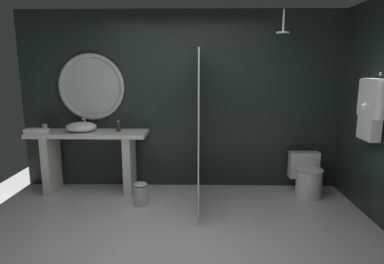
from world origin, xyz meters
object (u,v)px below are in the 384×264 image
object	(u,v)px
vessel_sink	(81,127)
soap_dispenser	(118,126)
hanging_bathrobe	(371,106)
waste_bin	(140,193)
tumbler_cup	(45,128)
rain_shower_head	(283,30)
folded_hand_towel	(36,131)
round_wall_mirror	(91,87)
toilet	(307,177)

from	to	relation	value
vessel_sink	soap_dispenser	bearing A→B (deg)	5.80
hanging_bathrobe	waste_bin	world-z (taller)	hanging_bathrobe
tumbler_cup	waste_bin	xyz separation A→B (m)	(1.44, -0.51, -0.78)
rain_shower_head	waste_bin	xyz separation A→B (m)	(-1.82, -0.22, -2.09)
waste_bin	folded_hand_towel	bearing A→B (deg)	167.65
tumbler_cup	round_wall_mirror	size ratio (longest dim) A/B	0.11
rain_shower_head	toilet	xyz separation A→B (m)	(0.49, 0.18, -1.98)
folded_hand_towel	toilet	bearing A→B (deg)	1.16
round_wall_mirror	waste_bin	bearing A→B (deg)	-42.02
tumbler_cup	waste_bin	size ratio (longest dim) A/B	0.34
folded_hand_towel	vessel_sink	bearing A→B (deg)	14.90
rain_shower_head	waste_bin	size ratio (longest dim) A/B	0.94
soap_dispenser	folded_hand_towel	xyz separation A→B (m)	(-1.09, -0.21, -0.03)
waste_bin	tumbler_cup	bearing A→B (deg)	160.65
tumbler_cup	hanging_bathrobe	bearing A→B (deg)	-10.79
round_wall_mirror	folded_hand_towel	size ratio (longest dim) A/B	3.33
rain_shower_head	hanging_bathrobe	xyz separation A→B (m)	(0.92, -0.51, -0.90)
soap_dispenser	toilet	world-z (taller)	soap_dispenser
hanging_bathrobe	folded_hand_towel	bearing A→B (deg)	171.72
round_wall_mirror	hanging_bathrobe	world-z (taller)	round_wall_mirror
soap_dispenser	hanging_bathrobe	size ratio (longest dim) A/B	0.20
vessel_sink	soap_dispenser	xyz separation A→B (m)	(0.52, 0.05, 0.00)
waste_bin	soap_dispenser	bearing A→B (deg)	126.03
waste_bin	vessel_sink	bearing A→B (deg)	152.20
waste_bin	toilet	bearing A→B (deg)	9.84
round_wall_mirror	tumbler_cup	bearing A→B (deg)	-161.11
soap_dispenser	tumbler_cup	bearing A→B (deg)	-178.79
vessel_sink	round_wall_mirror	xyz separation A→B (m)	(0.10, 0.25, 0.55)
vessel_sink	rain_shower_head	distance (m)	3.02
tumbler_cup	round_wall_mirror	xyz separation A→B (m)	(0.64, 0.22, 0.57)
tumbler_cup	soap_dispenser	distance (m)	1.06
round_wall_mirror	rain_shower_head	size ratio (longest dim) A/B	3.30
tumbler_cup	folded_hand_towel	bearing A→B (deg)	-100.99
rain_shower_head	hanging_bathrobe	distance (m)	1.39
round_wall_mirror	rain_shower_head	distance (m)	2.77
soap_dispenser	waste_bin	world-z (taller)	soap_dispenser
vessel_sink	toilet	xyz separation A→B (m)	(3.21, -0.08, -0.69)
round_wall_mirror	toilet	distance (m)	3.36
tumbler_cup	hanging_bathrobe	distance (m)	4.28
tumbler_cup	round_wall_mirror	world-z (taller)	round_wall_mirror
tumbler_cup	rain_shower_head	size ratio (longest dim) A/B	0.37
folded_hand_towel	hanging_bathrobe	bearing A→B (deg)	-8.28
round_wall_mirror	rain_shower_head	xyz separation A→B (m)	(2.62, -0.50, 0.74)
toilet	waste_bin	xyz separation A→B (m)	(-2.30, -0.40, -0.11)
toilet	hanging_bathrobe	bearing A→B (deg)	-57.61
folded_hand_towel	soap_dispenser	bearing A→B (deg)	10.65
tumbler_cup	rain_shower_head	world-z (taller)	rain_shower_head
waste_bin	rain_shower_head	bearing A→B (deg)	6.96
round_wall_mirror	toilet	world-z (taller)	round_wall_mirror
round_wall_mirror	hanging_bathrobe	bearing A→B (deg)	-15.97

